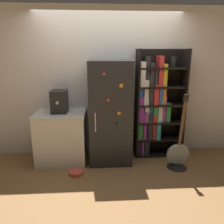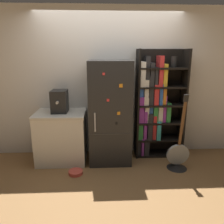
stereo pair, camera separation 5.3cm
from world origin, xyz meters
name	(u,v)px [view 1 (the left image)]	position (x,y,z in m)	size (l,w,h in m)	color
ground_plane	(110,162)	(0.00, 0.00, 0.00)	(16.00, 16.00, 0.00)	olive
wall_back	(109,83)	(0.00, 0.47, 1.30)	(8.00, 0.05, 2.60)	silver
refrigerator	(110,112)	(0.00, 0.13, 0.86)	(0.69, 0.67, 1.71)	black
bookshelf	(154,105)	(0.79, 0.30, 0.93)	(0.85, 0.35, 1.89)	black
kitchen_counter	(62,137)	(-0.83, 0.13, 0.43)	(0.83, 0.65, 0.86)	silver
espresso_machine	(59,101)	(-0.84, 0.16, 1.05)	(0.25, 0.37, 0.37)	black
guitar	(178,158)	(1.08, -0.26, 0.17)	(0.36, 0.33, 1.25)	black
pet_bowl	(76,172)	(-0.55, -0.36, 0.03)	(0.22, 0.22, 0.06)	#D84C3F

